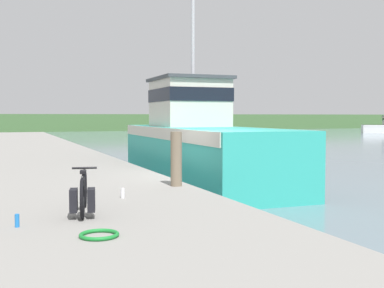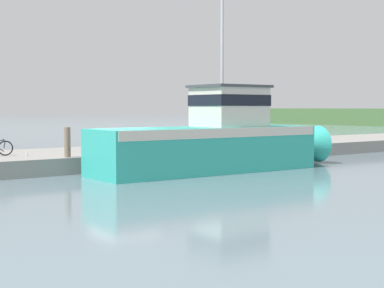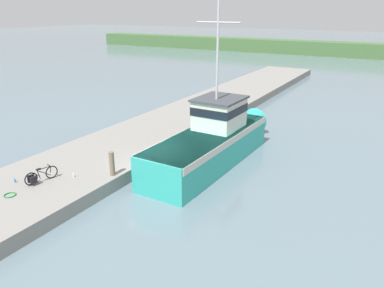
{
  "view_description": "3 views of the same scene",
  "coord_description": "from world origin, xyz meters",
  "px_view_note": "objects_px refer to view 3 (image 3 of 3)",
  "views": [
    {
      "loc": [
        -5.33,
        -12.45,
        2.38
      ],
      "look_at": [
        -0.64,
        -0.75,
        1.64
      ],
      "focal_mm": 45.0,
      "sensor_mm": 36.0,
      "label": 1
    },
    {
      "loc": [
        21.69,
        -12.64,
        2.85
      ],
      "look_at": [
        0.17,
        3.62,
        1.17
      ],
      "focal_mm": 55.0,
      "sensor_mm": 36.0,
      "label": 2
    },
    {
      "loc": [
        10.95,
        -15.17,
        8.88
      ],
      "look_at": [
        1.2,
        1.84,
        1.78
      ],
      "focal_mm": 35.0,
      "sensor_mm": 36.0,
      "label": 3
    }
  ],
  "objects_px": {
    "water_bottle_by_bike": "(15,181)",
    "water_bottle_on_curb": "(74,175)",
    "fishing_boat_main": "(214,139)",
    "bicycle_touring": "(38,176)",
    "mooring_post": "(112,164)"
  },
  "relations": [
    {
      "from": "fishing_boat_main",
      "to": "water_bottle_by_bike",
      "type": "bearing_deg",
      "value": -124.46
    },
    {
      "from": "fishing_boat_main",
      "to": "mooring_post",
      "type": "xyz_separation_m",
      "value": [
        -2.9,
        -5.9,
        -0.06
      ]
    },
    {
      "from": "water_bottle_by_bike",
      "to": "water_bottle_on_curb",
      "type": "xyz_separation_m",
      "value": [
        2.07,
        1.91,
        0.0
      ]
    },
    {
      "from": "fishing_boat_main",
      "to": "mooring_post",
      "type": "height_order",
      "value": "fishing_boat_main"
    },
    {
      "from": "bicycle_touring",
      "to": "water_bottle_by_bike",
      "type": "bearing_deg",
      "value": -140.14
    },
    {
      "from": "fishing_boat_main",
      "to": "bicycle_touring",
      "type": "relative_size",
      "value": 7.21
    },
    {
      "from": "bicycle_touring",
      "to": "water_bottle_by_bike",
      "type": "distance_m",
      "value": 1.24
    },
    {
      "from": "bicycle_touring",
      "to": "mooring_post",
      "type": "relative_size",
      "value": 1.35
    },
    {
      "from": "mooring_post",
      "to": "water_bottle_on_curb",
      "type": "height_order",
      "value": "mooring_post"
    },
    {
      "from": "water_bottle_on_curb",
      "to": "water_bottle_by_bike",
      "type": "bearing_deg",
      "value": -137.29
    },
    {
      "from": "water_bottle_on_curb",
      "to": "mooring_post",
      "type": "bearing_deg",
      "value": 36.92
    },
    {
      "from": "mooring_post",
      "to": "water_bottle_by_bike",
      "type": "xyz_separation_m",
      "value": [
        -3.65,
        -3.1,
        -0.55
      ]
    },
    {
      "from": "bicycle_touring",
      "to": "water_bottle_on_curb",
      "type": "distance_m",
      "value": 1.67
    },
    {
      "from": "water_bottle_by_bike",
      "to": "water_bottle_on_curb",
      "type": "height_order",
      "value": "water_bottle_on_curb"
    },
    {
      "from": "water_bottle_by_bike",
      "to": "water_bottle_on_curb",
      "type": "distance_m",
      "value": 2.81
    }
  ]
}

